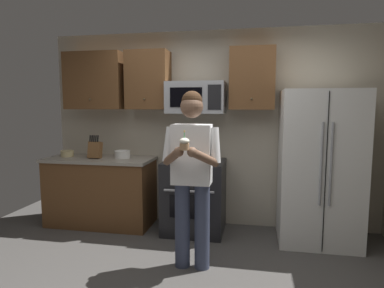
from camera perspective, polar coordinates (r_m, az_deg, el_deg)
ground_plane at (r=3.21m, az=-1.53°, el=-23.65°), size 6.00×6.00×0.00m
wall_back at (r=4.51m, az=3.18°, el=2.58°), size 4.40×0.10×2.60m
oven_range at (r=4.29m, az=0.39°, el=-8.99°), size 0.76×0.70×0.93m
microwave at (r=4.25m, az=0.70°, el=8.01°), size 0.74×0.41×0.40m
refrigerator at (r=4.16m, az=21.12°, el=-3.76°), size 0.90×0.75×1.80m
cabinet_row_upper at (r=4.45m, az=-6.62°, el=10.87°), size 2.78×0.36×0.76m
counter_left at (r=4.72m, az=-15.44°, el=-7.80°), size 1.44×0.66×0.92m
knife_block at (r=4.58m, az=-16.41°, el=-0.94°), size 0.16×0.15×0.32m
bowl_large_white at (r=4.53m, az=-11.94°, el=-1.70°), size 0.22×0.22×0.10m
bowl_small_colored at (r=4.87m, az=-20.73°, el=-1.52°), size 0.18×0.18×0.08m
person at (r=3.22m, az=-0.00°, el=-4.53°), size 0.60×0.48×1.76m
cupcake at (r=2.86m, az=-1.24°, el=0.05°), size 0.09×0.09×0.17m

